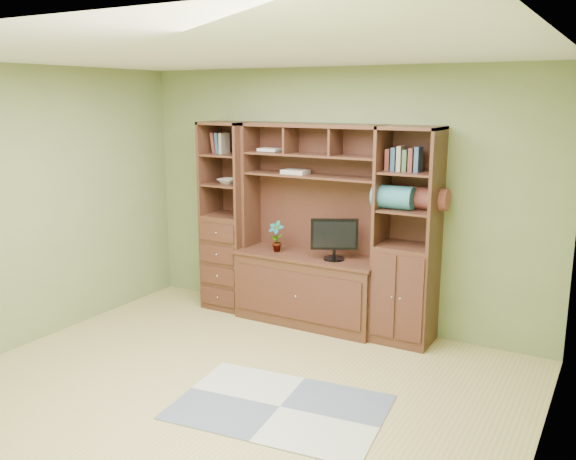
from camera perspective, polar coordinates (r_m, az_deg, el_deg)
The scene contains 11 objects.
room at distance 4.55m, azimuth -6.29°, elevation -0.50°, with size 4.60×4.10×2.64m.
center_hutch at distance 6.15m, azimuth 1.88°, elevation 0.32°, with size 1.54×0.53×2.05m, color #462618.
left_tower at distance 6.69m, azimuth -5.56°, elevation 1.26°, with size 0.50×0.45×2.05m, color #462618.
right_tower at distance 5.79m, azimuth 11.08°, elevation -0.66°, with size 0.55×0.45×2.05m, color #462618.
rug at distance 4.81m, azimuth -0.78°, elevation -16.23°, with size 1.56×1.04×0.01m, color gray.
monitor at distance 5.98m, azimuth 4.36°, elevation -0.15°, with size 0.47×0.21×0.57m, color black.
orchid at distance 6.31m, azimuth -1.11°, elevation -0.59°, with size 0.17×0.12×0.32m, color #A96539.
magazines at distance 6.23m, azimuth 0.70°, elevation 5.48°, with size 0.26×0.19×0.04m, color #B4A799.
bowl at distance 6.63m, azimuth -5.65°, elevation 4.58°, with size 0.21×0.21×0.05m, color beige.
blanket_teal at distance 5.72m, azimuth 9.81°, elevation 3.04°, with size 0.38×0.22×0.22m, color #2D6B76.
blanket_red at distance 5.75m, azimuth 12.96°, elevation 2.89°, with size 0.37×0.21×0.21m, color brown.
Camera 1 is at (2.61, -3.59, 2.31)m, focal length 38.00 mm.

